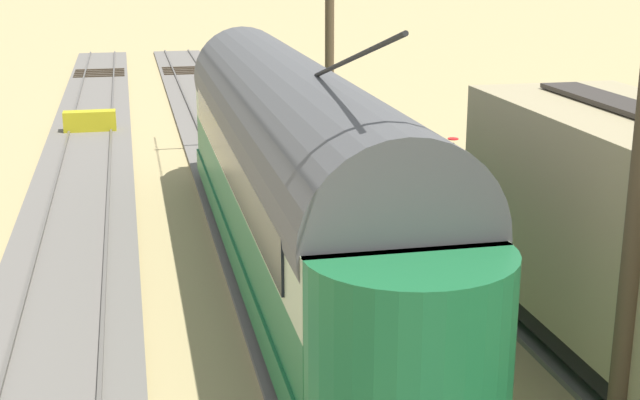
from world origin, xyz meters
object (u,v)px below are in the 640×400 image
(catenary_pole_mid_near, at_px, (638,148))
(catenary_pole_foreground, at_px, (327,27))
(vintage_streetcar, at_px, (293,164))
(track_end_bumper, at_px, (90,122))
(switch_stand, at_px, (452,157))

(catenary_pole_mid_near, bearing_deg, catenary_pole_foreground, -90.00)
(vintage_streetcar, bearing_deg, catenary_pole_mid_near, 111.54)
(catenary_pole_mid_near, xyz_separation_m, track_end_bumper, (7.34, -22.44, -3.64))
(vintage_streetcar, bearing_deg, switch_stand, -132.61)
(catenary_pole_foreground, bearing_deg, vintage_streetcar, 73.58)
(switch_stand, xyz_separation_m, track_end_bumper, (10.11, -8.99, -0.30))
(vintage_streetcar, relative_size, switch_stand, 14.09)
(switch_stand, bearing_deg, track_end_bumper, -41.62)
(switch_stand, bearing_deg, catenary_pole_foreground, -52.61)
(vintage_streetcar, distance_m, switch_stand, 8.50)
(vintage_streetcar, xyz_separation_m, track_end_bumper, (4.46, -15.14, -1.86))
(track_end_bumper, bearing_deg, catenary_pole_foreground, 143.88)
(track_end_bumper, bearing_deg, switch_stand, 138.38)
(switch_stand, bearing_deg, vintage_streetcar, 47.39)
(catenary_pole_mid_near, relative_size, track_end_bumper, 4.28)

